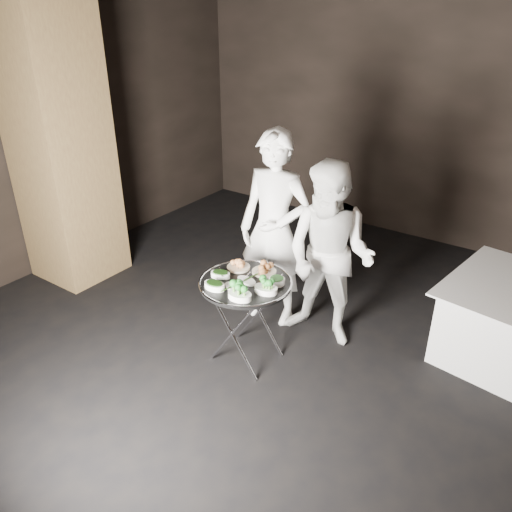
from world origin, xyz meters
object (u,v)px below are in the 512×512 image
Objects in this scene: waiter_left at (274,231)px; waiter_right at (330,257)px; tray_stand at (246,317)px; serving_tray at (246,283)px.

waiter_left reaches higher than waiter_right.
waiter_right is (0.42, 0.67, 0.42)m from tray_stand.
waiter_right is at bearing -9.23° from waiter_left.
waiter_right is at bearing 58.29° from tray_stand.
waiter_right reaches higher than tray_stand.
waiter_left is at bearing 174.58° from waiter_right.
waiter_left is (-0.18, 0.69, 0.51)m from tray_stand.
waiter_right is (0.42, 0.67, 0.08)m from serving_tray.
waiter_left is at bearing 104.17° from serving_tray.
tray_stand is 0.88m from waiter_left.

